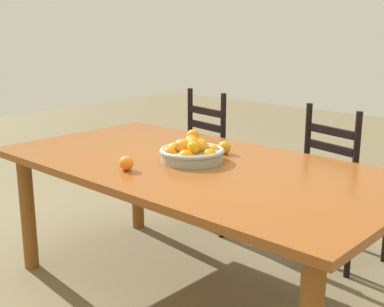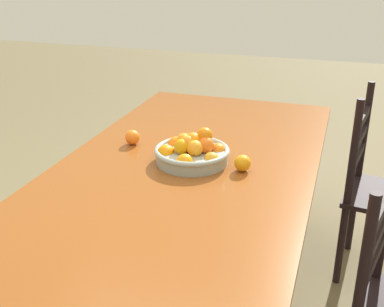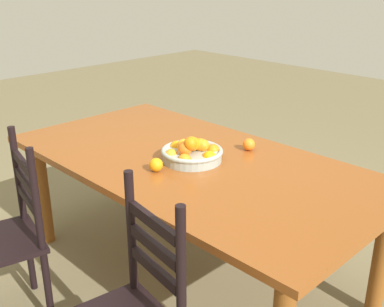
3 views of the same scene
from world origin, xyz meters
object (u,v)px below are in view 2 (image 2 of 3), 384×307
Objects in this scene: fruit_bowl at (192,152)px; orange_loose_1 at (243,163)px; orange_loose_0 at (132,137)px; chair_near_window at (378,193)px; dining_table at (188,182)px.

fruit_bowl reaches higher than orange_loose_1.
fruit_bowl reaches higher than orange_loose_0.
chair_near_window is 14.11× the size of orange_loose_0.
chair_near_window is 0.84m from orange_loose_1.
orange_loose_1 is at bearing 139.59° from chair_near_window.
dining_table is 2.13× the size of chair_near_window.
chair_near_window reaches higher than fruit_bowl.
chair_near_window reaches higher than orange_loose_0.
orange_loose_0 is 0.58m from orange_loose_1.
orange_loose_0 is (0.38, -1.16, 0.30)m from chair_near_window.
chair_near_window is 2.98× the size of fruit_bowl.
dining_table is 30.06× the size of orange_loose_0.
orange_loose_1 is at bearing 84.77° from fruit_bowl.
dining_table is 1.00m from chair_near_window.
fruit_bowl is at bearing 71.10° from orange_loose_0.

